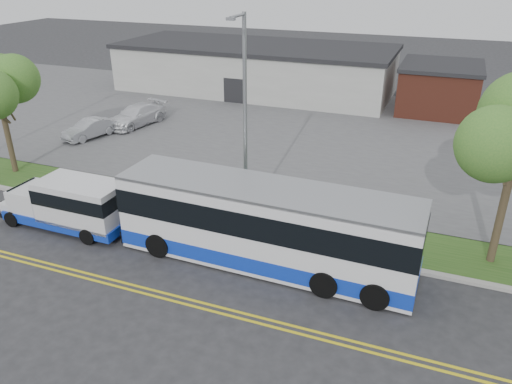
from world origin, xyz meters
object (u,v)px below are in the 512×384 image
at_px(streetlight_near, 244,116).
at_px(pedestrian, 140,181).
at_px(transit_bus, 265,225).
at_px(parked_car_b, 136,115).
at_px(shuttle_bus, 71,203).
at_px(parked_car_a, 90,129).

height_order(streetlight_near, pedestrian, streetlight_near).
xyz_separation_m(transit_bus, parked_car_b, (-15.50, 13.91, -0.90)).
relative_size(shuttle_bus, parked_car_a, 1.67).
distance_m(streetlight_near, parked_car_b, 17.70).
xyz_separation_m(streetlight_near, parked_car_b, (-13.33, 10.78, -4.39)).
bearing_deg(parked_car_b, transit_bus, -31.08).
bearing_deg(transit_bus, parked_car_a, 150.04).
height_order(pedestrian, parked_car_b, pedestrian).
distance_m(pedestrian, parked_car_a, 10.95).
height_order(transit_bus, parked_car_a, transit_bus).
distance_m(streetlight_near, parked_car_a, 16.96).
relative_size(parked_car_a, parked_car_b, 0.75).
bearing_deg(parked_car_a, transit_bus, -16.24).
relative_size(shuttle_bus, pedestrian, 3.75).
relative_size(shuttle_bus, parked_car_b, 1.26).
relative_size(shuttle_bus, transit_bus, 0.52).
bearing_deg(pedestrian, transit_bus, 121.24).
bearing_deg(pedestrian, streetlight_near, 140.83).
bearing_deg(pedestrian, shuttle_bus, 39.08).
bearing_deg(streetlight_near, parked_car_a, 154.31).
xyz_separation_m(streetlight_near, transit_bus, (2.17, -3.13, -3.49)).
distance_m(shuttle_bus, parked_car_b, 15.73).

